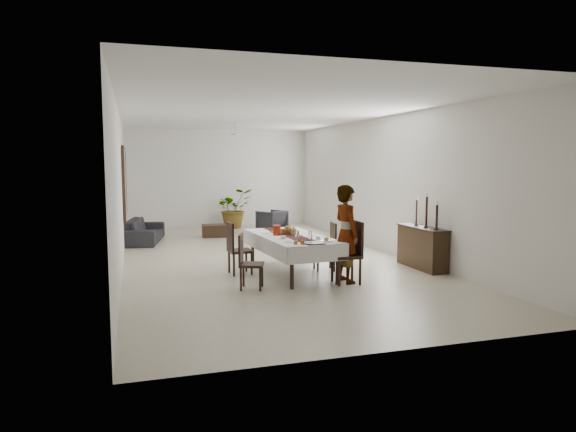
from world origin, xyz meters
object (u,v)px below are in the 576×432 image
Objects in this scene: dining_table_top at (291,237)px; sideboard_body at (422,248)px; red_pitcher at (277,230)px; sofa at (144,231)px; woman at (346,234)px.

dining_table_top is 2.70m from sideboard_body.
red_pitcher reaches higher than dining_table_top.
dining_table_top is 0.31m from red_pitcher.
woman is at bearing -139.90° from sofa.
dining_table_top is at bearing -141.75° from sofa.
woman reaches higher than sideboard_body.
sideboard_body is at bearing -9.60° from dining_table_top.
sideboard_body is at bearing -76.73° from woman.
sideboard_body is at bearing -7.31° from red_pitcher.
woman is at bearing -160.84° from sideboard_body.
sofa is at bearing 23.88° from woman.
woman is (0.99, -1.05, 0.03)m from red_pitcher.
sideboard_body reaches higher than dining_table_top.
red_pitcher is at bearing 172.69° from sideboard_body.
sofa is at bearing 135.67° from sideboard_body.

